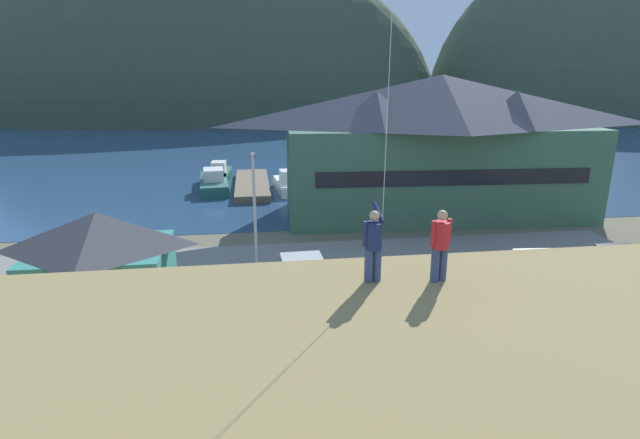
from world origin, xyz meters
The scene contains 21 objects.
ground_plane centered at (0.00, 0.00, 0.00)m, with size 600.00×600.00×0.00m, color #66604C.
parking_lot_pad centered at (0.00, 5.00, 0.05)m, with size 40.00×20.00×0.10m, color gray.
bay_water centered at (0.00, 60.00, 0.01)m, with size 360.00×84.00×0.03m, color navy.
far_hill_west_ridge centered at (-14.07, 110.24, 0.00)m, with size 114.23×46.85×80.53m, color #3D4C38.
far_hill_east_peak centered at (87.92, 110.30, 0.00)m, with size 91.11×70.42×88.79m, color #42513D.
harbor_lodge centered at (10.52, 20.72, 5.75)m, with size 25.11×10.44×10.84m.
storage_shed_near_lot centered at (-10.89, 6.16, 2.61)m, with size 6.41×5.34×5.03m.
wharf_dock centered at (-3.89, 32.35, 0.35)m, with size 3.20×12.70×0.70m.
moored_boat_wharfside centered at (-7.55, 32.15, 0.72)m, with size 3.28×8.38×2.16m.
moored_boat_outer_mooring centered at (-0.60, 30.36, 0.72)m, with size 2.36×6.10×2.16m.
moored_boat_inner_slip centered at (-7.22, 36.07, 0.72)m, with size 2.43×6.38×2.16m.
parked_car_front_row_silver centered at (5.85, 0.63, 1.06)m, with size 4.34×2.35×1.82m.
parked_car_front_row_end centered at (-1.41, 7.56, 1.06)m, with size 4.26×2.18×1.82m.
parked_car_mid_row_near centered at (-7.16, 1.31, 1.06)m, with size 4.32×2.30×1.82m.
parked_car_mid_row_far centered at (4.00, 6.08, 1.06)m, with size 4.23×2.12×1.82m.
parked_car_mid_row_center centered at (-0.18, 1.45, 1.06)m, with size 4.34×2.35×1.82m.
parked_car_corner_spot centered at (10.91, 6.33, 1.06)m, with size 4.33×2.31×1.82m.
parked_car_lone_by_shed centered at (15.67, 6.58, 1.06)m, with size 4.30×2.25×1.82m.
parking_light_pole centered at (-3.81, 10.56, 3.98)m, with size 0.24×0.78×6.69m.
person_kite_flyer centered at (-1.14, -5.81, 7.22)m, with size 0.52×0.70×1.86m.
person_companion centered at (0.42, -5.99, 7.20)m, with size 0.53×0.40×1.74m.
Camera 1 is at (-3.90, -16.66, 11.07)m, focal length 28.32 mm.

